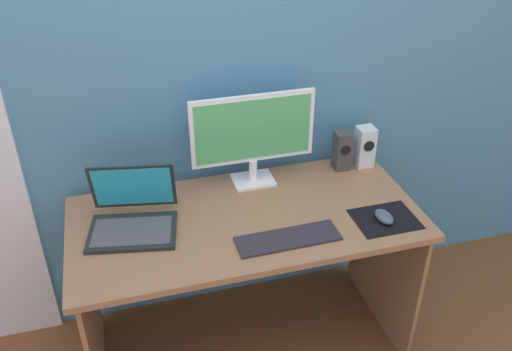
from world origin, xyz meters
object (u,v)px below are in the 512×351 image
object	(u,v)px
mouse	(384,217)
speaker_near_monitor	(342,151)
monitor	(253,134)
laptop	(133,216)
speaker_right	(365,147)
keyboard_external	(288,239)

from	to	relation	value
mouse	speaker_near_monitor	bearing A→B (deg)	85.40
speaker_near_monitor	mouse	distance (m)	0.43
monitor	mouse	xyz separation A→B (m)	(0.42, -0.42, -0.21)
laptop	mouse	xyz separation A→B (m)	(0.96, -0.23, -0.03)
speaker_near_monitor	mouse	xyz separation A→B (m)	(0.00, -0.43, -0.07)
speaker_right	laptop	bearing A→B (deg)	-169.78
speaker_near_monitor	laptop	size ratio (longest dim) A/B	0.48
monitor	mouse	world-z (taller)	monitor
speaker_right	mouse	size ratio (longest dim) A/B	1.91
speaker_right	mouse	world-z (taller)	speaker_right
keyboard_external	laptop	bearing A→B (deg)	155.55
speaker_right	laptop	distance (m)	1.09
monitor	speaker_near_monitor	bearing A→B (deg)	0.31
speaker_right	keyboard_external	distance (m)	0.68
monitor	laptop	xyz separation A→B (m)	(-0.54, -0.19, -0.19)
monitor	laptop	bearing A→B (deg)	-160.49
speaker_near_monitor	speaker_right	bearing A→B (deg)	-0.01
monitor	speaker_near_monitor	distance (m)	0.44
keyboard_external	mouse	xyz separation A→B (m)	(0.40, 0.01, 0.02)
mouse	speaker_right	bearing A→B (deg)	70.69
monitor	keyboard_external	distance (m)	0.49
speaker_near_monitor	keyboard_external	xyz separation A→B (m)	(-0.40, -0.44, -0.09)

